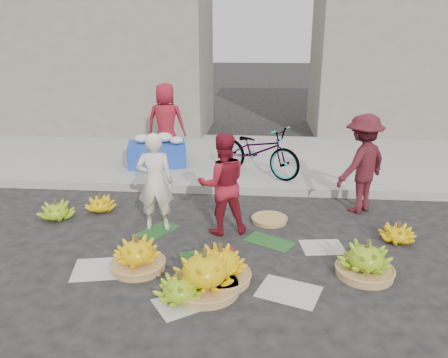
# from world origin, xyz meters

# --- Properties ---
(ground) EXTENTS (80.00, 80.00, 0.00)m
(ground) POSITION_xyz_m (0.00, 0.00, 0.00)
(ground) COLOR black
(ground) RESTS_ON ground
(curb) EXTENTS (40.00, 0.25, 0.15)m
(curb) POSITION_xyz_m (0.00, 2.20, 0.07)
(curb) COLOR gray
(curb) RESTS_ON ground
(sidewalk) EXTENTS (40.00, 4.00, 0.12)m
(sidewalk) POSITION_xyz_m (0.00, 4.30, 0.06)
(sidewalk) COLOR gray
(sidewalk) RESTS_ON ground
(building_left) EXTENTS (6.00, 3.00, 4.00)m
(building_left) POSITION_xyz_m (-4.00, 7.20, 2.00)
(building_left) COLOR gray
(building_left) RESTS_ON sidewalk
(building_right) EXTENTS (5.00, 3.00, 5.00)m
(building_right) POSITION_xyz_m (4.50, 7.70, 2.50)
(building_right) COLOR gray
(building_right) RESTS_ON sidewalk
(newspaper_scatter) EXTENTS (3.20, 1.80, 0.00)m
(newspaper_scatter) POSITION_xyz_m (0.00, -0.80, 0.00)
(newspaper_scatter) COLOR beige
(newspaper_scatter) RESTS_ON ground
(banana_leaves) EXTENTS (2.00, 1.00, 0.00)m
(banana_leaves) POSITION_xyz_m (-0.10, 0.20, 0.00)
(banana_leaves) COLOR #18481A
(banana_leaves) RESTS_ON ground
(banana_bunch_0) EXTENTS (0.64, 0.64, 0.44)m
(banana_bunch_0) POSITION_xyz_m (-0.88, -0.56, 0.19)
(banana_bunch_0) COLOR #A37744
(banana_bunch_0) RESTS_ON ground
(banana_bunch_1) EXTENTS (0.54, 0.54, 0.33)m
(banana_bunch_1) POSITION_xyz_m (-0.26, -1.14, 0.14)
(banana_bunch_1) COLOR #689B16
(banana_bunch_1) RESTS_ON ground
(banana_bunch_2) EXTENTS (0.89, 0.89, 0.51)m
(banana_bunch_2) POSITION_xyz_m (-0.02, -0.96, 0.22)
(banana_bunch_2) COLOR #A37744
(banana_bunch_2) RESTS_ON ground
(banana_bunch_3) EXTENTS (0.68, 0.68, 0.47)m
(banana_bunch_3) POSITION_xyz_m (0.13, -0.73, 0.20)
(banana_bunch_3) COLOR #A37744
(banana_bunch_3) RESTS_ON ground
(banana_bunch_4) EXTENTS (0.65, 0.65, 0.45)m
(banana_bunch_4) POSITION_xyz_m (1.80, -0.47, 0.19)
(banana_bunch_4) COLOR #A37744
(banana_bunch_4) RESTS_ON ground
(banana_bunch_5) EXTENTS (0.55, 0.55, 0.29)m
(banana_bunch_5) POSITION_xyz_m (2.43, 0.47, 0.12)
(banana_bunch_5) COLOR yellow
(banana_bunch_5) RESTS_ON ground
(banana_bunch_6) EXTENTS (0.63, 0.63, 0.32)m
(banana_bunch_6) POSITION_xyz_m (-2.52, 0.79, 0.14)
(banana_bunch_6) COLOR #689B16
(banana_bunch_6) RESTS_ON ground
(banana_bunch_7) EXTENTS (0.55, 0.55, 0.29)m
(banana_bunch_7) POSITION_xyz_m (-1.97, 1.15, 0.12)
(banana_bunch_7) COLOR yellow
(banana_bunch_7) RESTS_ON ground
(basket_spare) EXTENTS (0.57, 0.57, 0.06)m
(basket_spare) POSITION_xyz_m (0.71, 0.97, 0.03)
(basket_spare) COLOR #A37744
(basket_spare) RESTS_ON ground
(incense_stack) EXTENTS (0.24, 0.12, 0.10)m
(incense_stack) POSITION_xyz_m (0.13, -0.17, 0.05)
(incense_stack) COLOR red
(incense_stack) RESTS_ON ground
(vendor_cream) EXTENTS (0.54, 0.38, 1.42)m
(vendor_cream) POSITION_xyz_m (-0.92, 0.60, 0.71)
(vendor_cream) COLOR #EEE2C8
(vendor_cream) RESTS_ON ground
(vendor_red) EXTENTS (0.82, 0.71, 1.43)m
(vendor_red) POSITION_xyz_m (0.04, 0.57, 0.72)
(vendor_red) COLOR maroon
(vendor_red) RESTS_ON ground
(man_striped) EXTENTS (1.13, 1.10, 1.55)m
(man_striped) POSITION_xyz_m (2.12, 1.54, 0.78)
(man_striped) COLOR maroon
(man_striped) RESTS_ON ground
(flower_table) EXTENTS (1.27, 0.96, 0.66)m
(flower_table) POSITION_xyz_m (-1.55, 3.38, 0.39)
(flower_table) COLOR #193AA5
(flower_table) RESTS_ON sidewalk
(grey_bucket) EXTENTS (0.28, 0.28, 0.32)m
(grey_bucket) POSITION_xyz_m (-2.09, 3.23, 0.28)
(grey_bucket) COLOR slate
(grey_bucket) RESTS_ON sidewalk
(flower_vendor) EXTENTS (0.80, 0.53, 1.63)m
(flower_vendor) POSITION_xyz_m (-1.44, 3.77, 0.93)
(flower_vendor) COLOR maroon
(flower_vendor) RESTS_ON sidewalk
(bicycle) EXTENTS (1.50, 1.87, 0.95)m
(bicycle) POSITION_xyz_m (0.49, 2.92, 0.60)
(bicycle) COLOR gray
(bicycle) RESTS_ON sidewalk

